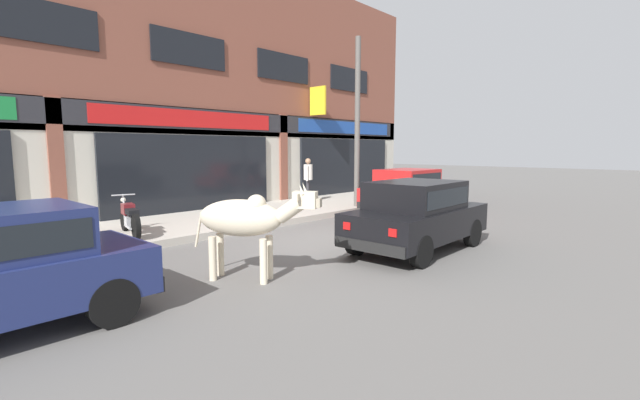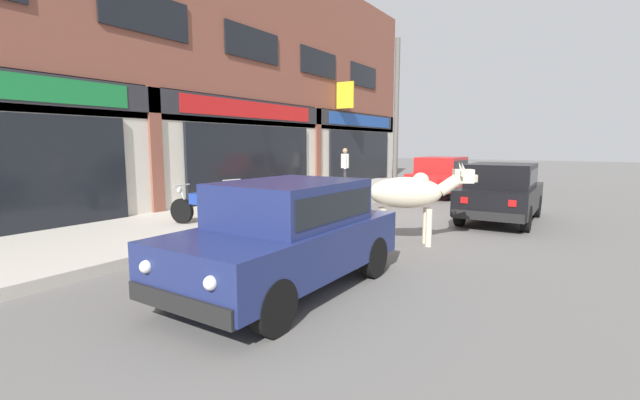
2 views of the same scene
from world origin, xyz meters
name	(u,v)px [view 2 (image 2 of 2)]	position (x,y,z in m)	size (l,w,h in m)	color
ground_plane	(419,217)	(0.00, 0.00, 0.00)	(90.00, 90.00, 0.00)	#605E5B
sidewalk	(298,203)	(0.00, 3.97, 0.09)	(19.00, 3.53, 0.18)	#B7AFA3
shop_building	(247,79)	(0.00, 5.99, 4.06)	(23.00, 1.40, 8.57)	brown
cow	(411,193)	(-3.08, -0.92, 1.01)	(1.31, 1.93, 1.61)	beige
car_0	(442,174)	(5.01, 0.95, 0.81)	(3.63, 1.65, 1.46)	black
car_1	(501,189)	(0.57, -1.92, 0.81)	(3.64, 1.67, 1.46)	black
car_2	(288,230)	(-6.42, -0.50, 0.81)	(3.62, 1.63, 1.46)	black
motorcycle_0	(205,208)	(-4.48, 3.23, 0.57)	(0.62, 1.79, 0.88)	black
motorcycle_1	(246,201)	(-3.14, 3.27, 0.57)	(0.66, 1.79, 0.88)	black
pedestrian	(345,164)	(3.93, 4.49, 1.16)	(0.43, 0.32, 1.60)	#2D2D33
utility_pole	(396,116)	(4.25, 2.50, 2.98)	(0.18, 0.18, 5.60)	#595651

